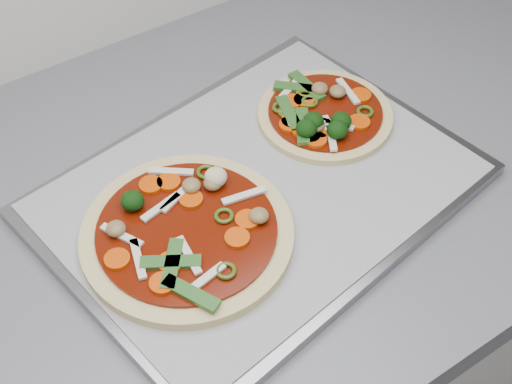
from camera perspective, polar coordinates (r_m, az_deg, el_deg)
countertop at (r=0.76m, az=-16.10°, el=-6.98°), size 3.60×0.60×0.04m
baking_tray at (r=0.77m, az=0.23°, el=0.07°), size 0.49×0.39×0.01m
parchment at (r=0.76m, az=0.23°, el=0.48°), size 0.46×0.37×0.00m
pizza_left at (r=0.71m, az=-5.57°, el=-3.18°), size 0.24×0.24×0.04m
pizza_right at (r=0.83m, az=5.34°, el=6.18°), size 0.22×0.22×0.03m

